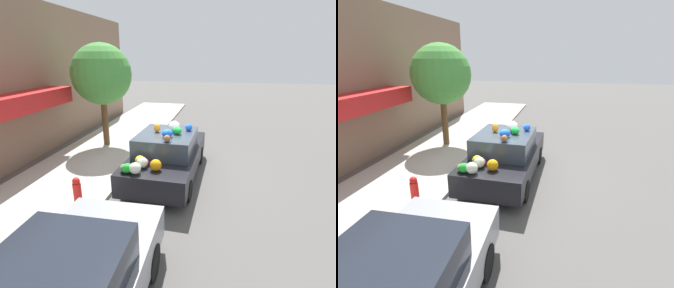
{
  "view_description": "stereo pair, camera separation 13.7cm",
  "coord_description": "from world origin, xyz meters",
  "views": [
    {
      "loc": [
        -7.18,
        -1.65,
        3.55
      ],
      "look_at": [
        0.0,
        -0.13,
        1.05
      ],
      "focal_mm": 28.0,
      "sensor_mm": 36.0,
      "label": 1
    },
    {
      "loc": [
        -7.15,
        -1.78,
        3.55
      ],
      "look_at": [
        0.0,
        -0.13,
        1.05
      ],
      "focal_mm": 28.0,
      "sensor_mm": 36.0,
      "label": 2
    }
  ],
  "objects": [
    {
      "name": "fire_hydrant",
      "position": [
        -2.15,
        1.65,
        0.45
      ],
      "size": [
        0.2,
        0.2,
        0.7
      ],
      "color": "red",
      "rests_on": "sidewalk_curb"
    },
    {
      "name": "building_facade",
      "position": [
        -0.02,
        4.91,
        2.65
      ],
      "size": [
        18.0,
        1.2,
        5.37
      ],
      "color": "#846651",
      "rests_on": "ground"
    },
    {
      "name": "art_car",
      "position": [
        -0.06,
        -0.13,
        0.74
      ],
      "size": [
        4.19,
        1.89,
        1.75
      ],
      "rotation": [
        0.0,
        0.0,
        -0.03
      ],
      "color": "black",
      "rests_on": "ground"
    },
    {
      "name": "street_tree",
      "position": [
        2.2,
        2.87,
        2.85
      ],
      "size": [
        2.26,
        2.26,
        3.89
      ],
      "color": "brown",
      "rests_on": "sidewalk_curb"
    },
    {
      "name": "sidewalk_curb",
      "position": [
        0.0,
        2.7,
        0.05
      ],
      "size": [
        24.0,
        3.2,
        0.1
      ],
      "color": "#B2ADA3",
      "rests_on": "ground"
    },
    {
      "name": "ground_plane",
      "position": [
        0.0,
        0.0,
        0.0
      ],
      "size": [
        60.0,
        60.0,
        0.0
      ],
      "primitive_type": "plane",
      "color": "#565451"
    }
  ]
}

